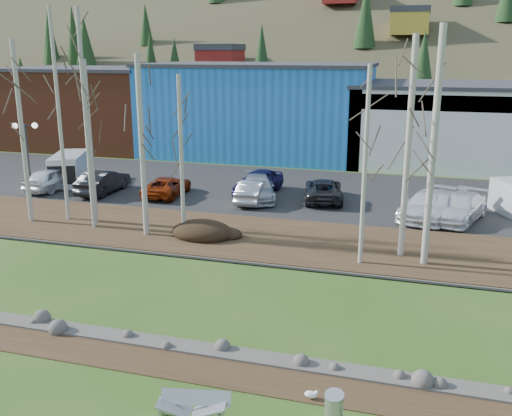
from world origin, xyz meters
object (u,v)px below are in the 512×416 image
(litter_bin, at_px, (334,410))
(street_lamp, at_px, (26,137))
(car_6, at_px, (324,190))
(car_3, at_px, (258,188))
(car_1, at_px, (103,182))
(car_9, at_px, (437,206))
(bench_damaged, at_px, (193,407))
(car_0, at_px, (53,178))
(car_8, at_px, (460,208))
(car_4, at_px, (258,182))
(car_7, at_px, (427,205))
(car_2, at_px, (167,186))
(van_grey, at_px, (69,169))
(seagull, at_px, (311,394))
(car_5, at_px, (253,191))

(litter_bin, distance_m, street_lamp, 32.29)
(car_6, bearing_deg, street_lamp, -5.80)
(car_6, bearing_deg, car_3, 1.13)
(car_1, height_order, car_9, car_1)
(bench_damaged, distance_m, car_0, 28.19)
(car_8, bearing_deg, car_4, -173.12)
(car_3, xyz_separation_m, car_8, (12.27, -1.44, 0.01))
(car_0, xyz_separation_m, car_7, (24.74, 0.00, -0.05))
(car_1, relative_size, car_2, 1.04)
(bench_damaged, xyz_separation_m, car_4, (-5.03, 23.80, 0.52))
(car_3, distance_m, car_4, 1.52)
(litter_bin, height_order, van_grey, van_grey)
(bench_damaged, distance_m, car_1, 25.86)
(car_3, bearing_deg, car_8, -24.80)
(litter_bin, distance_m, car_0, 30.10)
(seagull, bearing_deg, van_grey, 133.35)
(car_2, relative_size, car_5, 1.06)
(bench_damaged, height_order, car_6, car_6)
(car_5, relative_size, van_grey, 0.83)
(car_3, bearing_deg, car_1, 169.28)
(car_1, distance_m, car_2, 4.47)
(car_1, bearing_deg, car_7, 179.24)
(car_0, xyz_separation_m, car_3, (14.26, 1.44, -0.06))
(car_3, relative_size, car_6, 1.01)
(car_4, height_order, van_grey, van_grey)
(litter_bin, height_order, car_2, car_2)
(street_lamp, height_order, car_4, street_lamp)
(car_5, relative_size, car_9, 0.84)
(car_2, relative_size, car_7, 0.89)
(car_3, bearing_deg, car_4, 86.66)
(bench_damaged, height_order, car_9, car_9)
(bench_damaged, xyz_separation_m, van_grey, (-19.04, 22.95, 0.77))
(litter_bin, height_order, car_8, car_8)
(car_2, height_order, car_5, car_5)
(car_3, bearing_deg, car_7, -25.93)
(car_9, bearing_deg, street_lamp, -161.20)
(car_1, distance_m, car_6, 14.76)
(litter_bin, xyz_separation_m, car_5, (-8.32, 20.67, 0.42))
(car_1, xyz_separation_m, car_5, (10.36, 0.58, -0.07))
(car_2, xyz_separation_m, van_grey, (-8.36, 1.40, 0.41))
(seagull, height_order, van_grey, van_grey)
(street_lamp, bearing_deg, car_2, -24.01)
(car_0, relative_size, car_5, 1.09)
(car_3, distance_m, car_5, 0.79)
(van_grey, bearing_deg, seagull, -65.44)
(bench_damaged, height_order, car_7, car_7)
(street_lamp, relative_size, car_7, 0.87)
(litter_bin, relative_size, car_2, 0.19)
(car_5, xyz_separation_m, car_6, (4.23, 1.66, -0.01))
(car_2, distance_m, van_grey, 8.49)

